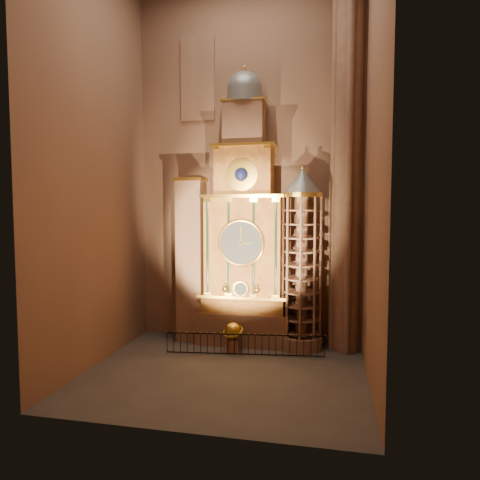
% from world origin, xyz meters
% --- Properties ---
extents(floor, '(14.00, 14.00, 0.00)m').
position_xyz_m(floor, '(0.00, 0.00, 0.00)').
color(floor, '#383330').
rests_on(floor, ground).
extents(wall_back, '(22.00, 0.00, 22.00)m').
position_xyz_m(wall_back, '(0.00, 6.00, 11.00)').
color(wall_back, '#91684E').
rests_on(wall_back, floor).
extents(wall_left, '(0.00, 22.00, 22.00)m').
position_xyz_m(wall_left, '(-7.00, 0.00, 11.00)').
color(wall_left, '#91684E').
rests_on(wall_left, floor).
extents(wall_right, '(0.00, 22.00, 22.00)m').
position_xyz_m(wall_right, '(7.00, 0.00, 11.00)').
color(wall_right, '#91684E').
rests_on(wall_right, floor).
extents(astronomical_clock, '(5.60, 2.41, 16.70)m').
position_xyz_m(astronomical_clock, '(0.00, 4.96, 6.68)').
color(astronomical_clock, '#8C634C').
rests_on(astronomical_clock, floor).
extents(portrait_tower, '(1.80, 1.60, 10.20)m').
position_xyz_m(portrait_tower, '(-3.40, 4.98, 5.15)').
color(portrait_tower, '#8C634C').
rests_on(portrait_tower, floor).
extents(stair_turret, '(2.50, 2.50, 10.80)m').
position_xyz_m(stair_turret, '(3.50, 4.70, 5.27)').
color(stair_turret, '#8C634C').
rests_on(stair_turret, floor).
extents(gothic_pier, '(2.04, 2.04, 22.00)m').
position_xyz_m(gothic_pier, '(6.10, 5.00, 11.00)').
color(gothic_pier, '#8C634C').
rests_on(gothic_pier, floor).
extents(stained_glass_window, '(2.20, 0.14, 5.20)m').
position_xyz_m(stained_glass_window, '(-3.20, 5.92, 16.50)').
color(stained_glass_window, navy).
rests_on(stained_glass_window, wall_back).
extents(celestial_globe, '(1.53, 1.50, 1.72)m').
position_xyz_m(celestial_globe, '(-0.33, 3.23, 1.03)').
color(celestial_globe, '#8C634C').
rests_on(celestial_globe, floor).
extents(iron_railing, '(8.88, 1.11, 1.19)m').
position_xyz_m(iron_railing, '(0.49, 2.67, 0.65)').
color(iron_railing, black).
rests_on(iron_railing, floor).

